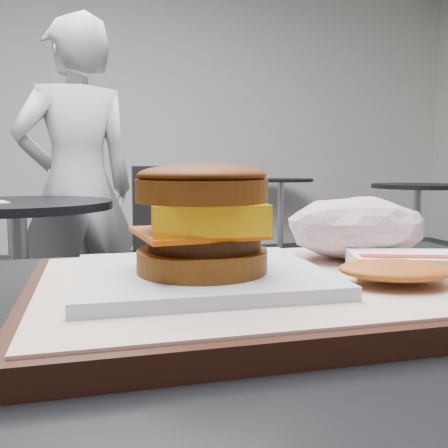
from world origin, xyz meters
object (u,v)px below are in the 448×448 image
neighbor_chair (153,257)px  hash_brown (401,267)px  serving_tray (268,289)px  breakfast_sandwich (202,233)px  neighbor_table (19,254)px  crumpled_wrapper (356,228)px  patron (78,189)px

neighbor_chair → hash_brown: bearing=-89.7°
serving_tray → breakfast_sandwich: size_ratio=1.95×
hash_brown → neighbor_table: bearing=107.5°
serving_tray → neighbor_chair: size_ratio=0.43×
serving_tray → hash_brown: (0.10, -0.04, 0.02)m
serving_tray → crumpled_wrapper: size_ratio=2.77×
hash_brown → crumpled_wrapper: bearing=82.7°
serving_tray → breakfast_sandwich: breakfast_sandwich is taller
crumpled_wrapper → neighbor_chair: (-0.02, 1.58, -0.31)m
breakfast_sandwich → neighbor_table: 1.67m
crumpled_wrapper → patron: patron is taller
neighbor_table → neighbor_chair: neighbor_chair is taller
serving_tray → hash_brown: 0.11m
neighbor_chair → patron: size_ratio=0.57×
serving_tray → breakfast_sandwich: 0.08m
serving_tray → neighbor_chair: neighbor_chair is taller
serving_tray → patron: patron is taller
serving_tray → neighbor_table: bearing=104.6°
neighbor_table → neighbor_chair: bearing=4.6°
neighbor_chair → crumpled_wrapper: bearing=-89.2°
breakfast_sandwich → neighbor_table: (-0.36, 1.60, -0.28)m
patron → crumpled_wrapper: bearing=81.8°
crumpled_wrapper → hash_brown: bearing=-97.3°
crumpled_wrapper → patron: (-0.32, 1.97, -0.05)m
breakfast_sandwich → neighbor_table: breakfast_sandwich is taller
serving_tray → crumpled_wrapper: (0.11, 0.06, 0.04)m
serving_tray → hash_brown: bearing=-19.5°
breakfast_sandwich → hash_brown: (0.16, -0.03, -0.03)m
breakfast_sandwich → patron: patron is taller
breakfast_sandwich → hash_brown: 0.16m
hash_brown → neighbor_table: size_ratio=0.18×
serving_tray → breakfast_sandwich: bearing=-173.8°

